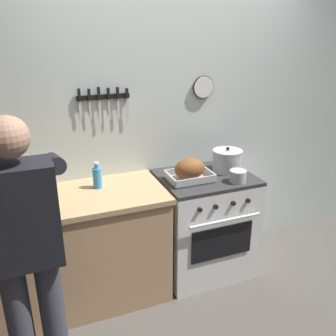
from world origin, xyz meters
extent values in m
cube|color=silver|center=(0.00, 1.35, 1.30)|extent=(6.00, 0.10, 2.60)
cube|color=black|center=(-0.53, 1.29, 1.55)|extent=(0.40, 0.02, 0.04)
cube|color=silver|center=(-0.71, 1.28, 1.46)|extent=(0.02, 0.00, 0.13)
cube|color=black|center=(-0.71, 1.28, 1.58)|extent=(0.02, 0.02, 0.09)
cube|color=silver|center=(-0.64, 1.28, 1.46)|extent=(0.01, 0.00, 0.14)
cube|color=black|center=(-0.64, 1.28, 1.57)|extent=(0.02, 0.02, 0.09)
cube|color=silver|center=(-0.56, 1.28, 1.43)|extent=(0.02, 0.00, 0.19)
cube|color=black|center=(-0.56, 1.28, 1.58)|extent=(0.02, 0.02, 0.10)
cube|color=silver|center=(-0.49, 1.28, 1.45)|extent=(0.01, 0.00, 0.16)
cube|color=black|center=(-0.49, 1.28, 1.57)|extent=(0.02, 0.02, 0.09)
cube|color=silver|center=(-0.42, 1.28, 1.45)|extent=(0.02, 0.00, 0.16)
cube|color=black|center=(-0.42, 1.28, 1.57)|extent=(0.02, 0.02, 0.09)
cube|color=silver|center=(-0.34, 1.28, 1.44)|extent=(0.02, 0.00, 0.19)
cube|color=black|center=(-0.34, 1.28, 1.57)|extent=(0.02, 0.02, 0.08)
cylinder|color=white|center=(0.32, 1.28, 1.58)|extent=(0.18, 0.02, 0.18)
torus|color=black|center=(0.32, 1.28, 1.58)|extent=(0.19, 0.02, 0.19)
cube|color=tan|center=(-1.20, 0.99, 0.43)|extent=(2.00, 0.62, 0.86)
cube|color=tan|center=(-1.20, 0.99, 0.88)|extent=(2.03, 0.65, 0.04)
cube|color=white|center=(0.22, 0.99, 0.43)|extent=(0.76, 0.62, 0.87)
cube|color=black|center=(0.22, 0.67, 0.45)|extent=(0.53, 0.01, 0.28)
cube|color=#2D2D2D|center=(0.22, 0.99, 0.89)|extent=(0.76, 0.62, 0.03)
cylinder|color=black|center=(0.01, 0.67, 0.78)|extent=(0.04, 0.02, 0.04)
cylinder|color=black|center=(0.14, 0.67, 0.78)|extent=(0.04, 0.02, 0.04)
cylinder|color=black|center=(0.30, 0.67, 0.78)|extent=(0.04, 0.02, 0.04)
cylinder|color=black|center=(0.43, 0.67, 0.78)|extent=(0.04, 0.02, 0.04)
cylinder|color=silver|center=(0.22, 0.65, 0.66)|extent=(0.61, 0.02, 0.02)
cylinder|color=#383842|center=(-1.28, 0.33, 0.43)|extent=(0.14, 0.14, 0.86)
cylinder|color=#383842|center=(-1.10, 0.33, 0.43)|extent=(0.14, 0.14, 0.86)
cube|color=black|center=(-1.19, 0.33, 1.14)|extent=(0.38, 0.22, 0.56)
sphere|color=#9E755B|center=(-1.19, 0.33, 1.55)|extent=(0.21, 0.21, 0.21)
cylinder|color=black|center=(-0.98, 0.57, 1.32)|extent=(0.09, 0.55, 0.22)
cube|color=#B7B7BC|center=(0.06, 0.96, 0.91)|extent=(0.34, 0.25, 0.01)
cube|color=#B7B7BC|center=(0.06, 0.83, 0.94)|extent=(0.34, 0.01, 0.05)
cube|color=#B7B7BC|center=(0.06, 1.08, 0.94)|extent=(0.34, 0.01, 0.05)
cube|color=#B7B7BC|center=(-0.11, 0.96, 0.94)|extent=(0.01, 0.25, 0.05)
cube|color=#B7B7BC|center=(0.23, 0.96, 0.94)|extent=(0.01, 0.25, 0.05)
ellipsoid|color=brown|center=(0.06, 0.96, 1.00)|extent=(0.25, 0.18, 0.17)
cylinder|color=#B7B7BC|center=(0.44, 1.03, 0.99)|extent=(0.25, 0.25, 0.17)
cylinder|color=#B2B2B7|center=(0.44, 1.03, 1.08)|extent=(0.25, 0.25, 0.01)
sphere|color=black|center=(0.44, 1.03, 1.10)|extent=(0.03, 0.03, 0.03)
cylinder|color=#B7B7BC|center=(0.39, 0.78, 0.95)|extent=(0.13, 0.13, 0.10)
cube|color=tan|center=(-1.16, 0.92, 0.91)|extent=(0.36, 0.24, 0.02)
cylinder|color=#338CCC|center=(-0.66, 1.08, 0.98)|extent=(0.07, 0.07, 0.16)
cylinder|color=#338CCC|center=(-0.66, 1.08, 1.07)|extent=(0.03, 0.03, 0.03)
cylinder|color=white|center=(-0.66, 1.08, 1.10)|extent=(0.03, 0.03, 0.01)
cylinder|color=#997F4C|center=(-1.22, 1.10, 0.99)|extent=(0.06, 0.06, 0.18)
cylinder|color=#997F4C|center=(-1.22, 1.10, 1.10)|extent=(0.03, 0.03, 0.04)
cylinder|color=black|center=(-1.22, 1.10, 1.13)|extent=(0.03, 0.03, 0.01)
camera|label=1|loc=(-1.09, -1.47, 2.03)|focal=38.81mm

